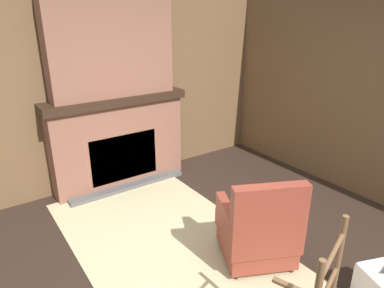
{
  "coord_description": "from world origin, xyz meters",
  "views": [
    {
      "loc": [
        1.98,
        -1.76,
        2.33
      ],
      "look_at": [
        -1.11,
        0.4,
        0.9
      ],
      "focal_mm": 32.0,
      "sensor_mm": 36.0,
      "label": 1
    }
  ],
  "objects_px": {
    "firewood_stack": "(262,198)",
    "storage_case": "(134,87)",
    "armchair": "(258,231)",
    "oil_lamp_vase": "(59,96)"
  },
  "relations": [
    {
      "from": "armchair",
      "to": "storage_case",
      "type": "height_order",
      "value": "storage_case"
    },
    {
      "from": "oil_lamp_vase",
      "to": "storage_case",
      "type": "relative_size",
      "value": 0.88
    },
    {
      "from": "armchair",
      "to": "storage_case",
      "type": "xyz_separation_m",
      "value": [
        -2.42,
        -0.09,
        1.03
      ]
    },
    {
      "from": "firewood_stack",
      "to": "storage_case",
      "type": "distance_m",
      "value": 2.32
    },
    {
      "from": "storage_case",
      "to": "firewood_stack",
      "type": "bearing_deg",
      "value": 29.88
    },
    {
      "from": "armchair",
      "to": "storage_case",
      "type": "bearing_deg",
      "value": 27.78
    },
    {
      "from": "oil_lamp_vase",
      "to": "armchair",
      "type": "bearing_deg",
      "value": 24.58
    },
    {
      "from": "storage_case",
      "to": "armchair",
      "type": "bearing_deg",
      "value": 2.15
    },
    {
      "from": "firewood_stack",
      "to": "armchair",
      "type": "bearing_deg",
      "value": -48.92
    },
    {
      "from": "armchair",
      "to": "firewood_stack",
      "type": "relative_size",
      "value": 2.07
    }
  ]
}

